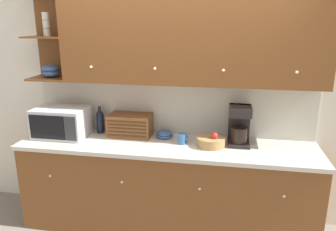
% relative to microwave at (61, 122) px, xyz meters
% --- Properties ---
extents(ground_plane, '(24.00, 24.00, 0.00)m').
position_rel_microwave_xyz_m(ground_plane, '(1.12, 0.30, -1.08)').
color(ground_plane, slate).
extents(wall_back, '(5.32, 0.06, 2.60)m').
position_rel_microwave_xyz_m(wall_back, '(1.12, 0.33, 0.22)').
color(wall_back, silver).
rests_on(wall_back, ground_plane).
extents(counter_unit, '(2.94, 0.67, 0.93)m').
position_rel_microwave_xyz_m(counter_unit, '(1.12, -0.02, -0.62)').
color(counter_unit, brown).
rests_on(counter_unit, ground_plane).
extents(backsplash_panel, '(2.92, 0.01, 0.58)m').
position_rel_microwave_xyz_m(backsplash_panel, '(1.12, 0.30, 0.14)').
color(backsplash_panel, beige).
rests_on(backsplash_panel, counter_unit).
extents(upper_cabinets, '(2.92, 0.36, 0.90)m').
position_rel_microwave_xyz_m(upper_cabinets, '(1.29, 0.14, 0.87)').
color(upper_cabinets, brown).
rests_on(upper_cabinets, backsplash_panel).
extents(microwave, '(0.53, 0.37, 0.31)m').
position_rel_microwave_xyz_m(microwave, '(0.00, 0.00, 0.00)').
color(microwave, silver).
rests_on(microwave, counter_unit).
extents(wine_bottle, '(0.08, 0.08, 0.29)m').
position_rel_microwave_xyz_m(wine_bottle, '(0.35, 0.19, -0.02)').
color(wine_bottle, black).
rests_on(wine_bottle, counter_unit).
extents(bread_box, '(0.45, 0.25, 0.23)m').
position_rel_microwave_xyz_m(bread_box, '(0.70, 0.14, -0.04)').
color(bread_box, brown).
rests_on(bread_box, counter_unit).
extents(bowl_stack_on_counter, '(0.17, 0.17, 0.07)m').
position_rel_microwave_xyz_m(bowl_stack_on_counter, '(1.06, 0.15, -0.12)').
color(bowl_stack_on_counter, '#3D5B93').
rests_on(bowl_stack_on_counter, counter_unit).
extents(mug, '(0.10, 0.09, 0.10)m').
position_rel_microwave_xyz_m(mug, '(1.27, 0.01, -0.10)').
color(mug, '#38669E').
rests_on(mug, counter_unit).
extents(fruit_basket, '(0.27, 0.27, 0.15)m').
position_rel_microwave_xyz_m(fruit_basket, '(1.55, -0.01, -0.10)').
color(fruit_basket, '#A87F4C').
rests_on(fruit_basket, counter_unit).
extents(coffee_maker, '(0.21, 0.25, 0.39)m').
position_rel_microwave_xyz_m(coffee_maker, '(1.82, 0.11, 0.04)').
color(coffee_maker, black).
rests_on(coffee_maker, counter_unit).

